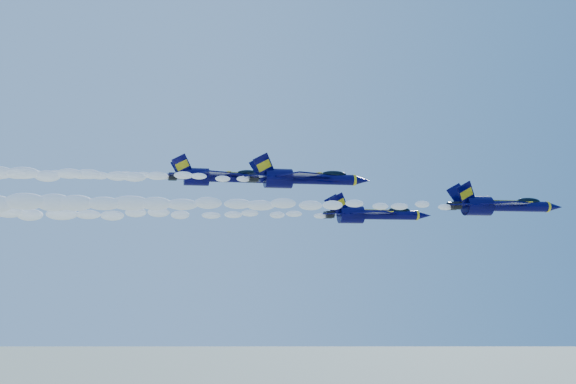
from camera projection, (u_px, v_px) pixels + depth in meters
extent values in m
cylinder|color=#050336|center=(518.00, 206.00, 82.29)|extent=(8.27, 1.38, 1.38)
ellipsoid|color=#050336|center=(477.00, 206.00, 80.94)|extent=(1.43, 2.48, 5.88)
cone|color=#050336|center=(554.00, 207.00, 83.53)|extent=(2.39, 1.38, 1.38)
cylinder|color=yellow|center=(547.00, 207.00, 83.27)|extent=(0.32, 1.43, 1.43)
ellipsoid|color=black|center=(528.00, 201.00, 82.72)|extent=(3.31, 1.08, 0.91)
cube|color=yellow|center=(529.00, 203.00, 82.69)|extent=(3.86, 0.92, 0.17)
cube|color=#050336|center=(505.00, 204.00, 77.77)|extent=(4.93, 5.84, 0.17)
cube|color=#050336|center=(474.00, 208.00, 84.89)|extent=(4.93, 5.84, 0.17)
cube|color=yellow|center=(515.00, 203.00, 78.08)|extent=(2.22, 4.60, 0.09)
cube|color=yellow|center=(483.00, 207.00, 85.20)|extent=(2.22, 4.60, 0.09)
cube|color=#050336|center=(466.00, 194.00, 79.68)|extent=(2.99, 0.95, 3.22)
cube|color=#050336|center=(459.00, 195.00, 81.55)|extent=(2.99, 0.95, 3.22)
cylinder|color=black|center=(456.00, 206.00, 79.62)|extent=(1.10, 1.01, 1.01)
cylinder|color=black|center=(452.00, 206.00, 80.77)|extent=(1.10, 1.01, 1.01)
cube|color=yellow|center=(499.00, 200.00, 81.72)|extent=(10.11, 0.32, 0.07)
ellipsoid|color=white|center=(219.00, 204.00, 73.33)|extent=(58.01, 2.05, 1.84)
cylinder|color=#050336|center=(389.00, 215.00, 85.28)|extent=(7.70, 1.28, 1.28)
ellipsoid|color=#050336|center=(351.00, 215.00, 84.02)|extent=(1.33, 2.31, 5.48)
cone|color=#050336|center=(424.00, 215.00, 86.43)|extent=(2.22, 1.28, 1.28)
cylinder|color=yellow|center=(416.00, 215.00, 86.19)|extent=(0.30, 1.33, 1.33)
ellipsoid|color=black|center=(399.00, 210.00, 85.67)|extent=(3.08, 1.00, 0.85)
cube|color=yellow|center=(399.00, 212.00, 85.65)|extent=(3.59, 0.86, 0.15)
cube|color=#050336|center=(371.00, 213.00, 81.07)|extent=(4.59, 5.44, 0.15)
cube|color=#050336|center=(353.00, 216.00, 87.70)|extent=(4.59, 5.44, 0.15)
cube|color=yellow|center=(380.00, 212.00, 81.35)|extent=(2.06, 4.29, 0.09)
cube|color=yellow|center=(361.00, 216.00, 87.98)|extent=(2.06, 4.29, 0.09)
cube|color=#050336|center=(339.00, 204.00, 82.84)|extent=(2.79, 0.88, 3.00)
cube|color=#050336|center=(335.00, 205.00, 84.58)|extent=(2.79, 0.88, 3.00)
cylinder|color=black|center=(330.00, 214.00, 82.78)|extent=(1.03, 0.94, 0.94)
cylinder|color=black|center=(328.00, 215.00, 83.86)|extent=(1.03, 0.94, 0.94)
cube|color=yellow|center=(371.00, 210.00, 84.74)|extent=(9.41, 0.30, 0.07)
ellipsoid|color=white|center=(93.00, 214.00, 76.47)|extent=(58.01, 1.91, 1.72)
cylinder|color=#050336|center=(322.00, 179.00, 92.15)|extent=(9.33, 1.55, 1.55)
ellipsoid|color=#050336|center=(278.00, 178.00, 90.63)|extent=(1.62, 2.80, 6.63)
cone|color=#050336|center=(362.00, 180.00, 93.55)|extent=(2.70, 1.55, 1.55)
cylinder|color=yellow|center=(354.00, 180.00, 93.26)|extent=(0.36, 1.62, 1.62)
ellipsoid|color=black|center=(334.00, 174.00, 92.63)|extent=(3.73, 1.21, 1.03)
cube|color=yellow|center=(334.00, 176.00, 92.60)|extent=(4.35, 1.04, 0.19)
cube|color=#050336|center=(298.00, 175.00, 87.06)|extent=(5.56, 6.59, 0.19)
cube|color=#050336|center=(284.00, 182.00, 95.08)|extent=(5.56, 6.59, 0.19)
cube|color=yellow|center=(308.00, 175.00, 87.40)|extent=(2.50, 5.19, 0.10)
cube|color=yellow|center=(294.00, 181.00, 95.43)|extent=(2.50, 5.19, 0.10)
cube|color=#050336|center=(264.00, 166.00, 89.20)|extent=(3.38, 1.07, 3.63)
cube|color=#050336|center=(261.00, 168.00, 91.31)|extent=(3.38, 1.07, 3.63)
cylinder|color=black|center=(254.00, 178.00, 89.13)|extent=(1.24, 1.14, 1.14)
cylinder|color=black|center=(252.00, 179.00, 90.44)|extent=(1.24, 1.14, 1.14)
cube|color=yellow|center=(301.00, 173.00, 91.51)|extent=(11.40, 0.36, 0.08)
ellipsoid|color=white|center=(28.00, 174.00, 82.91)|extent=(58.01, 2.31, 2.08)
cylinder|color=#050336|center=(238.00, 178.00, 96.84)|extent=(8.90, 1.48, 1.48)
ellipsoid|color=#050336|center=(196.00, 177.00, 95.39)|extent=(1.54, 2.67, 6.33)
cone|color=#050336|center=(275.00, 179.00, 98.17)|extent=(2.57, 1.48, 1.48)
cylinder|color=yellow|center=(267.00, 178.00, 97.90)|extent=(0.35, 1.54, 1.54)
ellipsoid|color=black|center=(249.00, 173.00, 97.30)|extent=(3.56, 1.16, 0.98)
cube|color=yellow|center=(249.00, 175.00, 97.27)|extent=(4.15, 0.99, 0.18)
cube|color=#050336|center=(211.00, 174.00, 91.98)|extent=(5.30, 6.28, 0.18)
cube|color=#050336|center=(205.00, 180.00, 99.64)|extent=(5.30, 6.28, 0.18)
cube|color=yellow|center=(221.00, 173.00, 92.31)|extent=(2.38, 4.95, 0.10)
cube|color=yellow|center=(214.00, 179.00, 99.97)|extent=(2.38, 4.95, 0.10)
cube|color=#050336|center=(182.00, 165.00, 94.03)|extent=(3.22, 1.02, 3.47)
cube|color=#050336|center=(181.00, 167.00, 96.04)|extent=(3.22, 1.02, 3.47)
cylinder|color=black|center=(173.00, 176.00, 93.97)|extent=(1.19, 1.09, 1.09)
cylinder|color=black|center=(172.00, 177.00, 95.21)|extent=(1.19, 1.09, 1.09)
cube|color=yellow|center=(218.00, 172.00, 96.23)|extent=(10.87, 0.35, 0.08)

